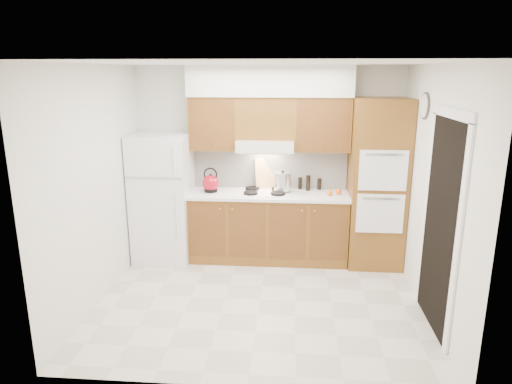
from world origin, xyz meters
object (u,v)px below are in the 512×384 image
(oven_cabinet, at_px, (377,184))
(kettle, at_px, (211,183))
(fridge, at_px, (163,198))
(stock_pot, at_px, (283,182))

(oven_cabinet, xyz_separation_m, kettle, (-2.20, 0.02, -0.04))
(fridge, distance_m, kettle, 0.68)
(oven_cabinet, bearing_deg, stock_pot, 176.47)
(kettle, relative_size, stock_pot, 0.95)
(fridge, height_order, oven_cabinet, oven_cabinet)
(fridge, distance_m, stock_pot, 1.63)
(oven_cabinet, height_order, kettle, oven_cabinet)
(fridge, xyz_separation_m, kettle, (0.65, 0.05, 0.20))
(kettle, distance_m, stock_pot, 0.97)
(stock_pot, bearing_deg, oven_cabinet, -3.53)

